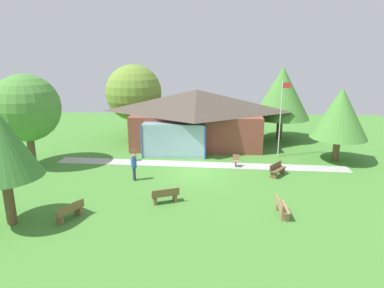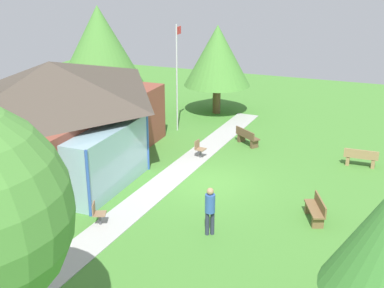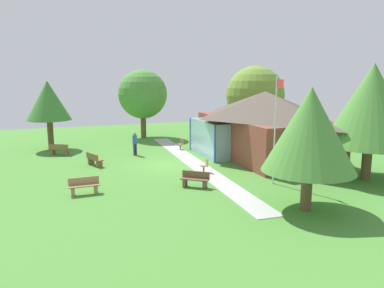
{
  "view_description": "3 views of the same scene",
  "coord_description": "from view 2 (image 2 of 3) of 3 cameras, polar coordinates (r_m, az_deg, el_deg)",
  "views": [
    {
      "loc": [
        0.66,
        -21.4,
        7.89
      ],
      "look_at": [
        -0.57,
        2.21,
        1.37
      ],
      "focal_mm": 31.87,
      "sensor_mm": 36.0,
      "label": 1
    },
    {
      "loc": [
        -18.06,
        -6.53,
        8.72
      ],
      "look_at": [
        0.99,
        1.08,
        1.25
      ],
      "focal_mm": 46.44,
      "sensor_mm": 36.0,
      "label": 2
    },
    {
      "loc": [
        22.84,
        -7.11,
        5.81
      ],
      "look_at": [
        -0.65,
        1.69,
        1.21
      ],
      "focal_mm": 34.89,
      "sensor_mm": 36.0,
      "label": 3
    }
  ],
  "objects": [
    {
      "name": "tree_east_hedge",
      "position": [
        30.07,
        2.93,
        10.09
      ],
      "size": [
        4.0,
        4.0,
        5.37
      ],
      "color": "brown",
      "rests_on": "ground_plane"
    },
    {
      "name": "bench_mid_right",
      "position": [
        25.4,
        6.34,
        0.77
      ],
      "size": [
        1.27,
        1.45,
        0.84
      ],
      "rotation": [
        0.0,
        0.0,
        4.05
      ],
      "color": "brown",
      "rests_on": "ground_plane"
    },
    {
      "name": "patio_chair_lawn_spare",
      "position": [
        23.56,
        0.86,
        -0.63
      ],
      "size": [
        0.49,
        0.49,
        0.86
      ],
      "rotation": [
        0.0,
        0.0,
        3.01
      ],
      "color": "#8C6B4C",
      "rests_on": "ground_plane"
    },
    {
      "name": "tree_behind_pavilion_right",
      "position": [
        30.07,
        -10.6,
        11.07
      ],
      "size": [
        5.06,
        5.06,
        6.51
      ],
      "color": "brown",
      "rests_on": "ground_plane"
    },
    {
      "name": "bench_front_right",
      "position": [
        23.84,
        18.81,
        -1.53
      ],
      "size": [
        0.47,
        1.51,
        0.84
      ],
      "rotation": [
        0.0,
        0.0,
        4.74
      ],
      "color": "#9E7A51",
      "rests_on": "ground_plane"
    },
    {
      "name": "footpath",
      "position": [
        21.64,
        -2.3,
        -3.72
      ],
      "size": [
        20.69,
        2.36,
        0.03
      ],
      "primitive_type": "cube",
      "rotation": [
        0.0,
        0.0,
        -0.05
      ],
      "color": "#ADADA8",
      "rests_on": "ground_plane"
    },
    {
      "name": "patio_chair_west",
      "position": [
        17.94,
        -10.76,
        -7.94
      ],
      "size": [
        0.58,
        0.58,
        0.86
      ],
      "rotation": [
        0.0,
        0.0,
        3.54
      ],
      "color": "#8C6B4C",
      "rests_on": "ground_plane"
    },
    {
      "name": "flagpole",
      "position": [
        26.81,
        -1.73,
        8.08
      ],
      "size": [
        0.64,
        0.08,
        5.78
      ],
      "color": "silver",
      "rests_on": "ground_plane"
    },
    {
      "name": "ground_plane",
      "position": [
        21.09,
        1.74,
        -4.42
      ],
      "size": [
        44.0,
        44.0,
        0.0
      ],
      "primitive_type": "plane",
      "color": "#478433"
    },
    {
      "name": "bench_front_center",
      "position": [
        18.49,
        14.04,
        -7.38
      ],
      "size": [
        1.56,
        0.97,
        0.84
      ],
      "rotation": [
        0.0,
        0.0,
        0.38
      ],
      "color": "brown",
      "rests_on": "ground_plane"
    },
    {
      "name": "pavilion",
      "position": [
        23.09,
        -15.4,
        3.52
      ],
      "size": [
        11.52,
        7.93,
        4.72
      ],
      "color": "brown",
      "rests_on": "ground_plane"
    },
    {
      "name": "visitor_strolling_lawn",
      "position": [
        16.78,
        2.08,
        -7.3
      ],
      "size": [
        0.34,
        0.34,
        1.74
      ],
      "rotation": [
        0.0,
        0.0,
        2.14
      ],
      "color": "#2D3347",
      "rests_on": "ground_plane"
    }
  ]
}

